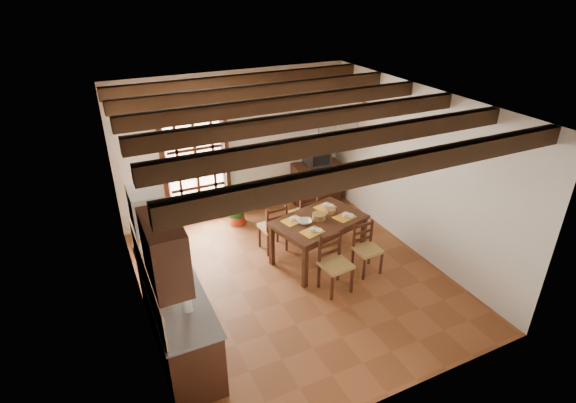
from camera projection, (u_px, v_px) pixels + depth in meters
ground_plane at (293, 277)px, 7.14m from camera, size 5.00×5.00×0.00m
room_shell at (294, 172)px, 6.31m from camera, size 4.52×5.02×2.81m
ceiling_beams at (294, 112)px, 5.92m from camera, size 4.50×4.34×0.20m
french_door at (196, 164)px, 8.26m from camera, size 1.26×0.11×2.32m
kitchen_counter at (176, 313)px, 5.69m from camera, size 0.64×2.25×1.38m
upper_cabinet at (165, 252)px, 4.46m from camera, size 0.35×0.80×0.70m
range_hood at (147, 209)px, 5.52m from camera, size 0.38×0.60×0.54m
counter_items at (170, 278)px, 5.54m from camera, size 0.50×1.43×0.25m
dining_table at (319, 224)px, 7.27m from camera, size 1.63×1.27×0.78m
chair_near_left at (335, 274)px, 6.75m from camera, size 0.46×0.44×0.92m
chair_near_right at (366, 257)px, 7.17m from camera, size 0.40×0.38×0.84m
chair_far_left at (273, 235)px, 7.75m from camera, size 0.43×0.42×0.90m
chair_far_right at (304, 222)px, 8.16m from camera, size 0.46×0.44×0.90m
table_setting at (319, 216)px, 7.20m from camera, size 1.05×0.70×0.10m
table_bowl at (305, 221)px, 7.10m from camera, size 0.27×0.27×0.05m
sideboard at (316, 182)px, 9.36m from camera, size 1.03×0.56×0.84m
crt_tv at (317, 155)px, 9.08m from camera, size 0.48×0.45×0.40m
fuse_box at (306, 118)px, 8.91m from camera, size 0.25×0.03×0.32m
plant_pot at (238, 218)px, 8.64m from camera, size 0.33×0.33×0.20m
potted_plant at (236, 197)px, 8.43m from camera, size 1.88×1.67×1.89m
wall_shelf at (357, 138)px, 8.56m from camera, size 0.20×0.42×0.20m
shelf_vase at (358, 131)px, 8.50m from camera, size 0.15×0.15×0.15m
shelf_flowers at (358, 120)px, 8.40m from camera, size 0.14×0.14×0.36m
framed_picture at (363, 110)px, 8.35m from camera, size 0.03×0.32×0.32m
pendant_lamp at (318, 141)px, 6.72m from camera, size 0.36×0.36×0.84m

